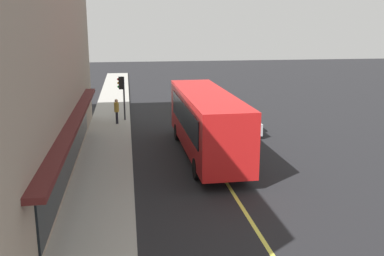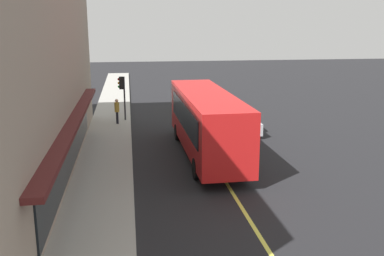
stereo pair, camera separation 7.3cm
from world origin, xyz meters
The scene contains 8 objects.
ground centered at (0.00, 0.00, 0.00)m, with size 120.00×120.00×0.00m, color black.
sidewalk centered at (0.00, 5.65, 0.07)m, with size 80.00×2.86×0.15m, color #9E9B93.
lane_centre_stripe centered at (0.00, 0.00, 0.00)m, with size 36.00×0.16×0.01m, color #D8D14C.
bus centered at (-0.04, 0.19, 1.99)m, with size 11.16×2.72×3.50m.
traffic_light centered at (9.05, 4.77, 2.53)m, with size 0.30×0.52×3.20m.
car_silver centered at (4.87, -3.03, 0.74)m, with size 4.31×1.88×1.52m.
car_yellow centered at (12.77, -2.24, 0.74)m, with size 4.39×2.05×1.52m.
pedestrian_near_storefront centered at (7.91, 5.16, 1.22)m, with size 0.34×0.34×1.77m.
Camera 1 is at (-22.57, 4.36, 7.15)m, focal length 40.47 mm.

